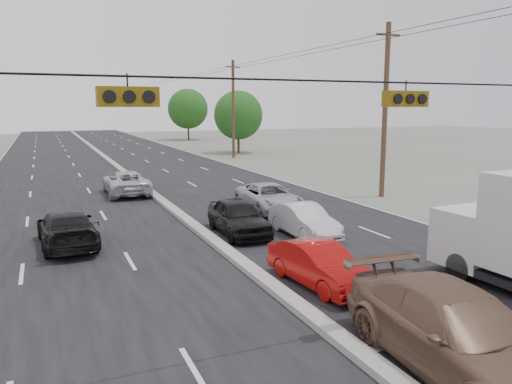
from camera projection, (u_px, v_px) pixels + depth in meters
ground at (340, 343)px, 11.31m from camera, size 200.00×200.00×0.00m
road_surface at (128, 176)px, 38.49m from camera, size 20.00×160.00×0.02m
center_median at (128, 175)px, 38.47m from camera, size 0.50×160.00×0.20m
utility_pole_right_b at (385, 110)px, 28.89m from camera, size 1.60×0.30×10.00m
utility_pole_right_c at (233, 108)px, 51.54m from camera, size 1.60×0.30×10.00m
traffic_signals at (402, 97)px, 10.93m from camera, size 25.00×0.30×0.54m
tree_right_mid at (238, 115)px, 57.17m from camera, size 5.60×5.60×7.14m
tree_right_far at (188, 109)px, 80.10m from camera, size 6.40×6.40×8.16m
tan_sedan at (457, 333)px, 9.92m from camera, size 2.68×5.88×1.67m
red_sedan at (319, 265)px, 14.78m from camera, size 1.74×4.03×1.29m
queue_car_a at (238, 217)px, 20.78m from camera, size 1.90×4.41×1.48m
queue_car_b at (304, 221)px, 20.48m from camera, size 1.44×4.01×1.32m
queue_car_c at (269, 198)px, 25.47m from camera, size 2.46×5.04×1.38m
oncoming_near at (67, 228)px, 18.99m from camera, size 2.24×4.97×1.41m
oncoming_far at (126, 183)px, 30.24m from camera, size 2.46×5.23×1.45m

